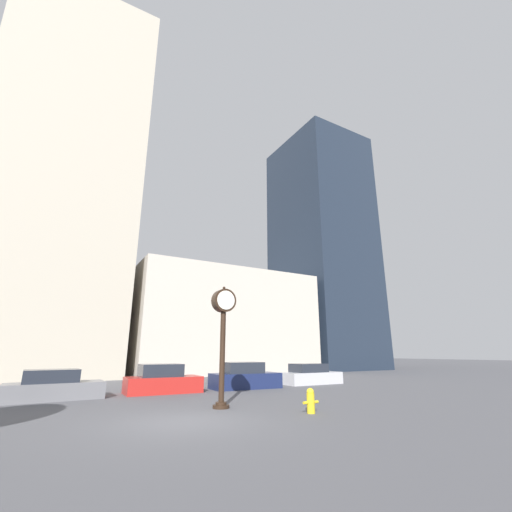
% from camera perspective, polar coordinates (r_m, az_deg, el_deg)
% --- Properties ---
extents(ground_plane, '(200.00, 200.00, 0.00)m').
position_cam_1_polar(ground_plane, '(11.76, -11.96, -25.43)').
color(ground_plane, '#515156').
extents(building_tall_tower, '(12.27, 12.00, 35.63)m').
position_cam_1_polar(building_tall_tower, '(38.36, -29.14, 10.68)').
color(building_tall_tower, '#BCB29E').
rests_on(building_tall_tower, ground_plane).
extents(building_storefront_row, '(18.54, 12.00, 10.22)m').
position_cam_1_polar(building_storefront_row, '(38.29, -6.44, -11.06)').
color(building_storefront_row, beige).
rests_on(building_storefront_row, ground_plane).
extents(building_glass_modern, '(10.34, 12.00, 31.80)m').
position_cam_1_polar(building_glass_modern, '(48.61, 10.86, 1.11)').
color(building_glass_modern, '#1E2838').
rests_on(building_glass_modern, ground_plane).
extents(street_clock, '(0.94, 0.64, 4.67)m').
position_cam_1_polar(street_clock, '(14.09, -5.51, -11.31)').
color(street_clock, black).
rests_on(street_clock, ground_plane).
extents(car_grey, '(4.08, 1.89, 1.29)m').
position_cam_1_polar(car_grey, '(18.73, -30.67, -18.27)').
color(car_grey, slate).
rests_on(car_grey, ground_plane).
extents(car_red, '(3.86, 1.97, 1.45)m').
position_cam_1_polar(car_red, '(19.68, -15.33, -19.41)').
color(car_red, red).
rests_on(car_red, ground_plane).
extents(car_navy, '(4.10, 1.93, 1.48)m').
position_cam_1_polar(car_navy, '(21.35, -1.90, -19.55)').
color(car_navy, '#19234C').
rests_on(car_navy, ground_plane).
extents(car_silver, '(4.07, 1.77, 1.31)m').
position_cam_1_polar(car_silver, '(24.57, 9.06, -19.05)').
color(car_silver, '#BCBCC1').
rests_on(car_silver, ground_plane).
extents(fire_hydrant_near, '(0.63, 0.28, 0.83)m').
position_cam_1_polar(fire_hydrant_near, '(13.10, 9.09, -22.67)').
color(fire_hydrant_near, yellow).
rests_on(fire_hydrant_near, ground_plane).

